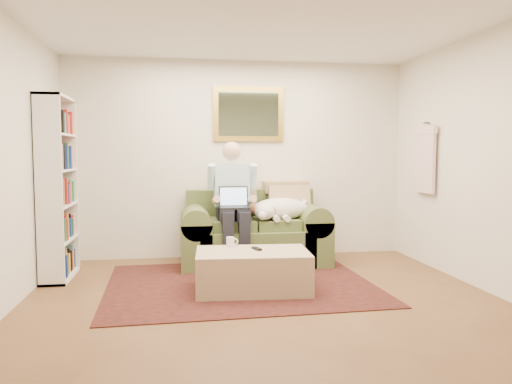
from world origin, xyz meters
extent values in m
cube|color=brown|center=(0.00, 0.00, 0.00)|extent=(4.50, 5.00, 0.01)
cube|color=white|center=(0.00, 0.00, 2.60)|extent=(4.50, 5.00, 0.01)
cube|color=silver|center=(0.00, 2.50, 1.30)|extent=(4.50, 0.01, 2.60)
cube|color=black|center=(-0.15, 1.01, 0.01)|extent=(2.82, 2.29, 0.01)
cube|color=#566837|center=(0.14, 1.97, 0.22)|extent=(1.38, 0.88, 0.45)
cube|color=#566837|center=(0.14, 2.35, 0.68)|extent=(1.67, 0.19, 0.46)
cube|color=#566837|center=(-0.59, 1.97, 0.28)|extent=(0.36, 0.88, 0.92)
cube|color=#566837|center=(0.86, 1.97, 0.28)|extent=(0.36, 0.88, 0.92)
cube|color=#566837|center=(-0.13, 1.92, 0.51)|extent=(0.52, 0.59, 0.13)
cube|color=#566837|center=(0.41, 1.92, 0.51)|extent=(0.52, 0.59, 0.13)
cube|color=black|center=(-0.13, 1.71, 0.74)|extent=(0.35, 0.25, 0.02)
cube|color=black|center=(-0.13, 1.84, 0.86)|extent=(0.35, 0.07, 0.24)
cube|color=#99BFF2|center=(-0.13, 1.83, 0.86)|extent=(0.32, 0.05, 0.21)
cube|color=#CCB388|center=(-0.06, 0.74, 0.20)|extent=(1.16, 0.78, 0.41)
cylinder|color=white|center=(-0.25, 1.02, 0.46)|extent=(0.08, 0.08, 0.10)
cube|color=black|center=(-0.01, 0.81, 0.42)|extent=(0.09, 0.16, 0.02)
cube|color=gold|center=(0.14, 2.48, 1.90)|extent=(0.94, 0.04, 0.72)
cube|color=gray|center=(0.14, 2.46, 1.90)|extent=(0.80, 0.01, 0.58)
camera|label=1|loc=(-0.77, -4.12, 1.38)|focal=35.00mm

